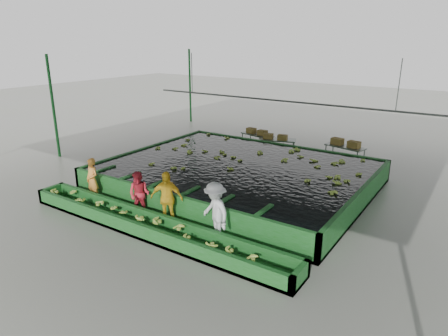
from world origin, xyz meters
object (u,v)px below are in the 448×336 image
Objects in this scene: sorting_trough at (149,226)px; box_stack_right at (345,146)px; worker_b at (139,194)px; worker_d at (215,212)px; packing_table_left at (257,142)px; packing_table_right at (344,155)px; box_stack_left at (257,134)px; box_stack_mid at (275,139)px; worker_c at (167,198)px; worker_a at (92,180)px; flotation_tank at (238,175)px; packing_table_mid at (277,147)px.

box_stack_right is (2.63, 10.50, 0.59)m from sorting_trough.
sorting_trough is 1.52m from worker_b.
worker_d reaches higher than packing_table_left.
worker_b is 0.83× the size of packing_table_right.
box_stack_left is 1.04× the size of box_stack_mid.
worker_b is 1.22m from worker_c.
worker_a is (-3.56, 0.80, 0.55)m from sorting_trough.
packing_table_left is (-3.96, 9.58, -0.49)m from worker_d.
box_stack_right is at bearing 64.02° from flotation_tank.
worker_a reaches higher than packing_table_mid.
worker_d reaches higher than flotation_tank.
packing_table_left is 0.99× the size of packing_table_mid.
worker_a is 0.89× the size of worker_d.
worker_d is 10.38m from packing_table_left.
worker_c reaches higher than packing_table_mid.
flotation_tank is 7.12× the size of box_stack_right.
packing_table_mid is (-2.55, 9.13, -0.48)m from worker_d.
worker_c is at bearing -85.23° from box_stack_mid.
packing_table_right is (6.20, 9.68, -0.38)m from worker_a.
worker_b is at bearing -111.55° from packing_table_right.
worker_c reaches higher than flotation_tank.
worker_a is at bearing -155.50° from worker_d.
packing_table_mid is 1.55m from box_stack_left.
sorting_trough is 5.52× the size of packing_table_left.
sorting_trough is 6.24× the size of worker_a.
sorting_trough is at bearing -78.61° from box_stack_left.
packing_table_right is at bearing 1.21° from packing_table_left.
worker_c is at bearing -89.63° from flotation_tank.
worker_b is 0.85× the size of packing_table_left.
worker_c reaches higher than worker_a.
packing_table_mid is at bearing -16.66° from box_stack_left.
sorting_trough is at bearing -86.25° from packing_table_mid.
box_stack_right is (2.63, 5.40, 0.39)m from flotation_tank.
worker_d reaches higher than box_stack_left.
flotation_tank is at bearing 90.00° from sorting_trough.
box_stack_left is at bearing 76.91° from worker_b.
packing_table_right reaches higher than packing_table_mid.
packing_table_mid is at bearing 69.61° from worker_c.
worker_d is 0.98× the size of packing_table_right.
worker_a is 2.38m from worker_b.
box_stack_left reaches higher than packing_table_right.
worker_c is (0.03, 0.80, 0.64)m from sorting_trough.
packing_table_right is 4.74m from box_stack_left.
packing_table_right is at bearing 64.95° from worker_a.
box_stack_left is at bearing -135.56° from packing_table_left.
worker_a is 5.47m from worker_d.
worker_d is (5.47, 0.00, 0.10)m from worker_a.
flotation_tank is 6.02m from box_stack_right.
box_stack_left is (-0.03, -0.03, 0.41)m from packing_table_left.
box_stack_mid is at bearing 98.71° from flotation_tank.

